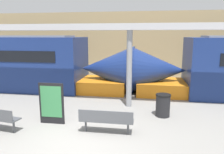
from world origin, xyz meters
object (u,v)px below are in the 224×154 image
object	(u,v)px
trash_bin	(163,105)
support_column_near	(129,69)
poster_board	(52,103)
train_right	(2,63)
bench_near	(106,119)

from	to	relation	value
trash_bin	support_column_near	world-z (taller)	support_column_near
poster_board	train_right	bearing A→B (deg)	137.60
trash_bin	support_column_near	distance (m)	2.18
bench_near	support_column_near	distance (m)	3.24
bench_near	support_column_near	bearing A→B (deg)	80.27
bench_near	trash_bin	bearing A→B (deg)	44.61
poster_board	support_column_near	world-z (taller)	support_column_near
poster_board	support_column_near	xyz separation A→B (m)	(2.62, 2.43, 0.94)
trash_bin	support_column_near	bearing A→B (deg)	144.89
train_right	support_column_near	bearing A→B (deg)	-17.66
bench_near	support_column_near	xyz separation A→B (m)	(0.50, 2.97, 1.21)
train_right	support_column_near	size ratio (longest dim) A/B	4.71
support_column_near	train_right	bearing A→B (deg)	162.34
bench_near	poster_board	world-z (taller)	poster_board
bench_near	trash_bin	xyz separation A→B (m)	(1.95, 1.94, -0.05)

